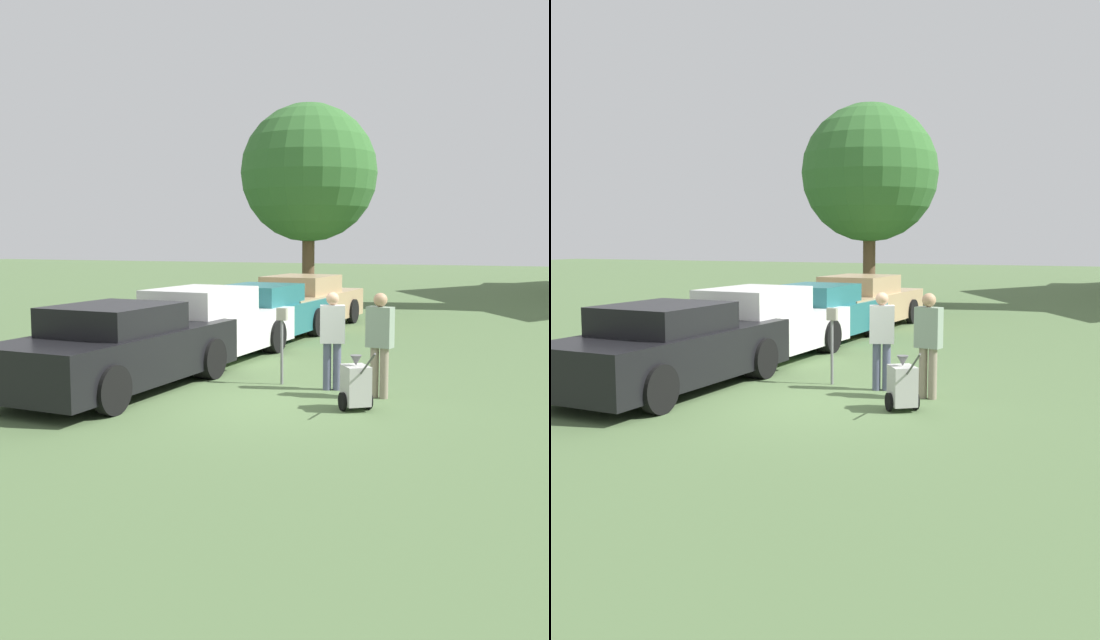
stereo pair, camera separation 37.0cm
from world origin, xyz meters
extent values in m
plane|color=#4C663D|center=(0.00, 0.00, 0.00)|extent=(120.00, 120.00, 0.00)
cube|color=black|center=(-2.35, -0.10, 0.62)|extent=(2.13, 4.94, 0.82)
cube|color=black|center=(-2.36, -0.29, 1.26)|extent=(1.78, 2.11, 0.47)
cylinder|color=black|center=(-3.22, 1.45, 0.38)|extent=(0.21, 0.76, 0.75)
cylinder|color=black|center=(-1.34, 1.37, 0.38)|extent=(0.21, 0.76, 0.75)
cylinder|color=black|center=(-3.35, -1.56, 0.38)|extent=(0.21, 0.76, 0.75)
cylinder|color=black|center=(-1.47, -1.64, 0.38)|extent=(0.21, 0.76, 0.75)
cube|color=silver|center=(-2.35, 3.02, 0.59)|extent=(2.07, 5.36, 0.77)
cube|color=silver|center=(-2.36, 2.81, 1.27)|extent=(1.72, 2.29, 0.59)
cylinder|color=black|center=(-3.18, 4.70, 0.38)|extent=(0.21, 0.76, 0.76)
cylinder|color=black|center=(-1.37, 4.62, 0.38)|extent=(0.21, 0.76, 0.76)
cylinder|color=black|center=(-3.32, 1.42, 0.38)|extent=(0.21, 0.76, 0.76)
cylinder|color=black|center=(-1.52, 1.35, 0.38)|extent=(0.21, 0.76, 0.76)
cube|color=#23666B|center=(-2.35, 6.12, 0.59)|extent=(2.03, 4.92, 0.76)
cube|color=#23666B|center=(-2.36, 5.93, 1.21)|extent=(1.69, 2.10, 0.49)
cylinder|color=black|center=(-3.18, 7.66, 0.38)|extent=(0.21, 0.76, 0.76)
cylinder|color=black|center=(-1.39, 7.59, 0.38)|extent=(0.21, 0.76, 0.76)
cylinder|color=black|center=(-3.31, 4.66, 0.38)|extent=(0.21, 0.76, 0.76)
cylinder|color=black|center=(-1.52, 4.59, 0.38)|extent=(0.21, 0.76, 0.76)
cube|color=tan|center=(-2.35, 9.22, 0.61)|extent=(2.17, 5.32, 0.81)
cube|color=tan|center=(-2.36, 9.01, 1.27)|extent=(1.81, 2.27, 0.52)
cylinder|color=black|center=(-3.23, 10.89, 0.37)|extent=(0.21, 0.75, 0.74)
cylinder|color=black|center=(-1.33, 10.80, 0.37)|extent=(0.21, 0.75, 0.74)
cylinder|color=black|center=(-3.37, 7.64, 0.37)|extent=(0.21, 0.75, 0.74)
cylinder|color=black|center=(-1.47, 7.56, 0.37)|extent=(0.21, 0.75, 0.74)
cylinder|color=slate|center=(0.02, 1.38, 0.58)|extent=(0.05, 0.05, 1.16)
cube|color=gray|center=(0.02, 1.38, 1.27)|extent=(0.18, 0.09, 0.22)
cylinder|color=#515670|center=(1.08, 1.30, 0.41)|extent=(0.14, 0.14, 0.82)
cylinder|color=#515670|center=(0.92, 1.24, 0.41)|extent=(0.14, 0.14, 0.82)
cube|color=silver|center=(1.00, 1.27, 1.14)|extent=(0.47, 0.35, 0.65)
sphere|color=tan|center=(1.00, 1.27, 1.58)|extent=(0.22, 0.22, 0.22)
cylinder|color=gray|center=(1.98, 0.95, 0.42)|extent=(0.14, 0.14, 0.84)
cylinder|color=gray|center=(1.81, 0.98, 0.42)|extent=(0.14, 0.14, 0.84)
cube|color=gray|center=(1.90, 0.97, 1.17)|extent=(0.45, 0.29, 0.66)
sphere|color=tan|center=(1.90, 0.97, 1.61)|extent=(0.23, 0.23, 0.23)
cube|color=#B2B2AD|center=(1.76, 0.02, 0.38)|extent=(0.55, 0.57, 0.60)
cone|color=#59595B|center=(1.76, 0.02, 0.76)|extent=(0.18, 0.18, 0.16)
cylinder|color=#4C4C4C|center=(2.04, -0.36, 0.78)|extent=(0.37, 0.50, 0.43)
cylinder|color=black|center=(1.59, -0.10, 0.14)|extent=(0.20, 0.26, 0.28)
cylinder|color=black|center=(1.93, 0.15, 0.14)|extent=(0.20, 0.26, 0.28)
cylinder|color=brown|center=(-3.82, 13.77, 1.42)|extent=(0.44, 0.44, 2.84)
sphere|color=#33662D|center=(-3.82, 13.77, 4.88)|extent=(4.81, 4.81, 4.81)
camera|label=1|loc=(4.60, -10.30, 2.61)|focal=40.00mm
camera|label=2|loc=(4.94, -10.15, 2.61)|focal=40.00mm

